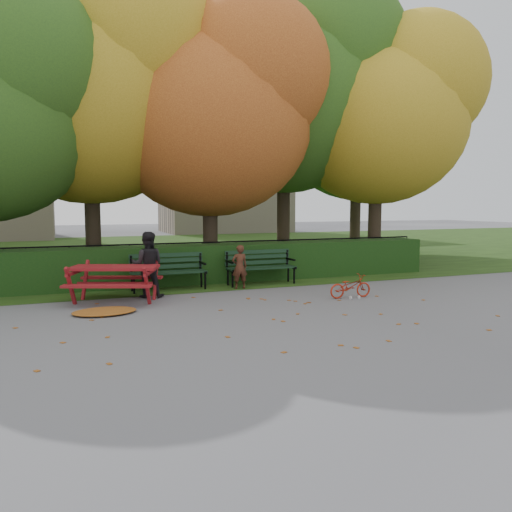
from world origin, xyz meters
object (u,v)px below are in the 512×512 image
object	(u,v)px
tree_b	(102,85)
child	(240,267)
tree_g	(367,124)
bicycle	(350,286)
bench_right	(260,264)
picnic_table	(115,274)
tree_c	(223,109)
tree_e	(390,112)
adult	(148,265)
tree_d	(298,87)
bench_left	(168,269)

from	to	relation	value
tree_b	child	distance (m)	6.64
tree_g	bicycle	size ratio (longest dim) A/B	8.64
bench_right	picnic_table	bearing A→B (deg)	-163.87
tree_c	picnic_table	size ratio (longest dim) A/B	3.66
tree_g	child	world-z (taller)	tree_g
tree_g	child	distance (m)	11.40
tree_b	tree_e	world-z (taller)	tree_b
tree_c	adult	xyz separation A→B (m)	(-2.75, -3.06, -4.09)
bench_right	bicycle	world-z (taller)	bench_right
tree_d	child	world-z (taller)	tree_d
child	tree_d	bearing A→B (deg)	-130.04
bench_left	tree_g	bearing A→B (deg)	32.17
adult	bicycle	distance (m)	4.52
picnic_table	bicycle	bearing A→B (deg)	4.70
tree_b	bench_right	bearing A→B (deg)	-40.67
tree_d	adult	bearing A→B (deg)	-143.24
tree_c	tree_g	distance (m)	8.43
tree_b	bicycle	world-z (taller)	tree_b
bench_left	bench_right	distance (m)	2.40
tree_b	tree_c	world-z (taller)	tree_b
tree_g	child	bearing A→B (deg)	-140.55
bench_left	adult	world-z (taller)	adult
child	bicycle	distance (m)	2.78
tree_c	tree_d	xyz separation A→B (m)	(3.04, 1.27, 1.16)
bench_left	adult	distance (m)	1.03
picnic_table	child	size ratio (longest dim) A/B	2.02
bench_left	tree_b	bearing A→B (deg)	110.58
bench_left	adult	xyz separation A→B (m)	(-0.62, -0.80, 0.21)
tree_b	bench_left	bearing A→B (deg)	-69.42
tree_b	tree_g	size ratio (longest dim) A/B	1.03
tree_b	bicycle	bearing A→B (deg)	-49.92
child	picnic_table	bearing A→B (deg)	12.07
tree_c	adult	distance (m)	5.80
tree_d	picnic_table	xyz separation A→B (m)	(-6.53, -4.61, -5.39)
tree_b	picnic_table	xyz separation A→B (m)	(-0.21, -4.13, -4.81)
tree_d	bench_right	bearing A→B (deg)	-128.23
bench_right	bicycle	xyz separation A→B (m)	(1.14, -2.52, -0.26)
bench_right	bicycle	size ratio (longest dim) A/B	1.82
tree_e	adult	xyz separation A→B (m)	(-8.44, -2.87, -4.35)
bench_left	adult	size ratio (longest dim) A/B	1.23
tree_d	bicycle	world-z (taller)	tree_d
tree_b	child	world-z (taller)	tree_b
tree_e	bicycle	world-z (taller)	tree_e
tree_c	tree_d	size ratio (longest dim) A/B	0.84
tree_c	bench_right	bearing A→B (deg)	-83.30
tree_c	tree_e	world-z (taller)	tree_e
tree_b	bench_right	distance (m)	6.76
bench_left	bicycle	world-z (taller)	bench_left
tree_c	adult	size ratio (longest dim) A/B	5.45
tree_b	child	bearing A→B (deg)	-51.67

